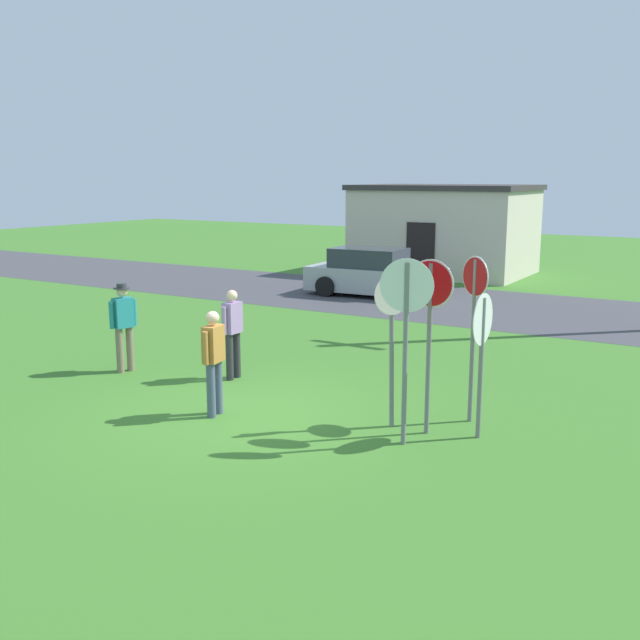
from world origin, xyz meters
name	(u,v)px	position (x,y,z in m)	size (l,w,h in m)	color
ground_plane	(243,414)	(0.00, 0.00, 0.00)	(80.00, 80.00, 0.00)	#3D7528
street_asphalt	(481,306)	(0.00, 11.54, 0.00)	(60.00, 6.40, 0.01)	#424247
building_background	(445,229)	(-3.77, 18.07, 1.72)	(6.50, 4.81, 3.43)	beige
parked_car_on_street	(374,274)	(-3.60, 11.70, 0.69)	(4.39, 2.20, 1.51)	#A5A8AD
stop_sign_leaning_right	(430,317)	(2.87, 0.70, 1.75)	(0.70, 0.07, 2.60)	slate
stop_sign_nearest	(482,340)	(3.58, 0.92, 1.45)	(0.07, 0.75, 2.13)	slate
stop_sign_rear_right	(474,314)	(3.23, 1.55, 1.70)	(0.52, 0.35, 2.58)	slate
stop_sign_center_cluster	(406,319)	(2.76, 0.11, 1.81)	(0.72, 0.22, 2.66)	slate
stop_sign_far_back	(392,327)	(2.26, 0.72, 1.55)	(0.38, 0.52, 2.34)	slate
person_holding_notes	(214,357)	(-0.35, -0.27, 0.95)	(0.27, 0.56, 1.69)	#4C5670
person_on_left	(233,329)	(-1.42, 1.59, 0.95)	(0.22, 0.57, 1.69)	#2D2D33
person_in_dark_shirt	(123,321)	(-3.56, 0.91, 1.01)	(0.42, 0.55, 1.74)	#7A6B56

